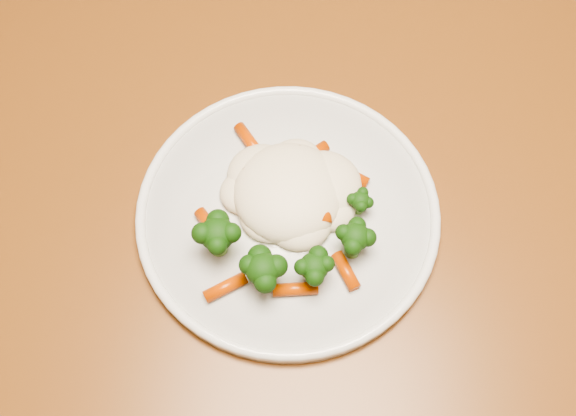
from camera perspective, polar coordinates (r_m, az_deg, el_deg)
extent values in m
cube|color=brown|center=(0.75, 7.00, 1.53)|extent=(1.44, 1.19, 0.04)
cube|color=brown|center=(1.39, -12.57, 13.75)|extent=(0.08, 0.08, 0.71)
cylinder|color=white|center=(0.70, 0.00, -0.50)|extent=(0.29, 0.29, 0.01)
ellipsoid|color=#F6E7C5|center=(0.68, 0.07, 1.75)|extent=(0.13, 0.11, 0.05)
ellipsoid|color=black|center=(0.66, -5.52, -2.53)|extent=(0.05, 0.05, 0.05)
ellipsoid|color=black|center=(0.65, -1.98, -5.26)|extent=(0.05, 0.05, 0.04)
ellipsoid|color=black|center=(0.65, 2.05, -5.02)|extent=(0.04, 0.04, 0.04)
ellipsoid|color=black|center=(0.66, 5.25, -2.67)|extent=(0.04, 0.04, 0.04)
ellipsoid|color=black|center=(0.69, 5.68, 0.31)|extent=(0.03, 0.03, 0.03)
cylinder|color=#CF4804|center=(0.73, -2.92, 5.11)|extent=(0.04, 0.05, 0.01)
cylinder|color=#CF4804|center=(0.72, 1.59, 4.04)|extent=(0.04, 0.04, 0.01)
cylinder|color=#CF4804|center=(0.71, 4.56, 2.81)|extent=(0.05, 0.03, 0.01)
cylinder|color=#CF4804|center=(0.69, -6.16, -1.45)|extent=(0.03, 0.04, 0.01)
cylinder|color=#CF4804|center=(0.66, -4.98, -6.26)|extent=(0.04, 0.03, 0.01)
cylinder|color=#CF4804|center=(0.66, 0.59, -6.43)|extent=(0.04, 0.02, 0.01)
cylinder|color=#CF4804|center=(0.67, 4.60, -4.98)|extent=(0.03, 0.04, 0.01)
cylinder|color=#CF4804|center=(0.68, 2.88, 0.48)|extent=(0.02, 0.04, 0.01)
ellipsoid|color=brown|center=(0.69, 0.39, 1.85)|extent=(0.02, 0.02, 0.02)
ellipsoid|color=brown|center=(0.68, 2.55, 0.28)|extent=(0.02, 0.02, 0.01)
ellipsoid|color=brown|center=(0.69, -1.87, 1.56)|extent=(0.02, 0.02, 0.02)
cube|color=tan|center=(0.70, -0.50, 3.49)|extent=(0.02, 0.02, 0.01)
cube|color=tan|center=(0.70, 1.06, 4.14)|extent=(0.02, 0.02, 0.01)
cube|color=tan|center=(0.70, -2.60, 2.96)|extent=(0.02, 0.02, 0.01)
cube|color=tan|center=(0.70, -0.10, 3.69)|extent=(0.02, 0.02, 0.01)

